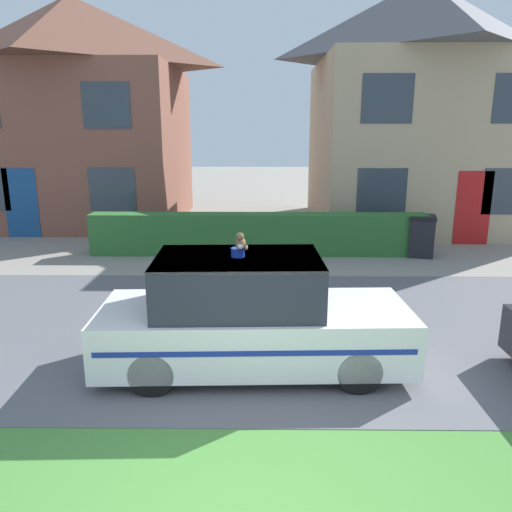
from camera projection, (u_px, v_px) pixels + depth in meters
The scene contains 8 objects.
road_strip at pixel (255, 327), 8.44m from camera, with size 28.00×5.93×0.01m, color #5B5B60.
lawn_verge at pixel (249, 478), 4.80m from camera, with size 28.00×1.59×0.01m, color #478438.
garden_hedge at pixel (258, 234), 13.17m from camera, with size 8.82×0.60×1.09m, color #2D662D.
police_car at pixel (250, 317), 6.82m from camera, with size 4.25×1.74×1.72m.
cat at pixel (240, 242), 6.42m from camera, with size 0.16×0.29×0.26m.
house_left at pixel (78, 111), 17.34m from camera, with size 7.30×6.37×7.53m.
house_right at pixel (416, 105), 16.72m from camera, with size 6.77×7.12×7.87m.
wheelie_bin at pixel (421, 236), 13.00m from camera, with size 0.80×0.85×1.07m.
Camera 1 is at (0.11, -3.55, 3.27)m, focal length 35.00 mm.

